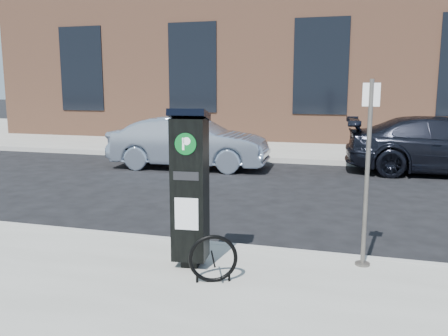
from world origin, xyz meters
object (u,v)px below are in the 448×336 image
(bike_rack, at_px, (213,259))
(car_dark, at_px, (447,146))
(parking_kiosk, at_px, (190,187))
(car_silver, at_px, (189,143))
(sign_pole, at_px, (367,176))

(bike_rack, distance_m, car_dark, 9.46)
(bike_rack, bearing_deg, parking_kiosk, 114.57)
(car_silver, bearing_deg, bike_rack, -161.62)
(sign_pole, relative_size, car_silver, 0.51)
(bike_rack, bearing_deg, car_silver, 90.15)
(car_silver, bearing_deg, sign_pole, -148.52)
(bike_rack, bearing_deg, car_dark, 44.98)
(sign_pole, height_order, car_silver, sign_pole)
(parking_kiosk, xyz_separation_m, car_silver, (-2.70, 7.31, -0.40))
(sign_pole, bearing_deg, car_dark, 77.39)
(sign_pole, bearing_deg, bike_rack, -145.65)
(parking_kiosk, height_order, sign_pole, sign_pole)
(sign_pole, xyz_separation_m, car_dark, (2.11, 7.70, -0.51))
(sign_pole, xyz_separation_m, bike_rack, (-1.60, -0.99, -0.84))
(sign_pole, distance_m, bike_rack, 2.06)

